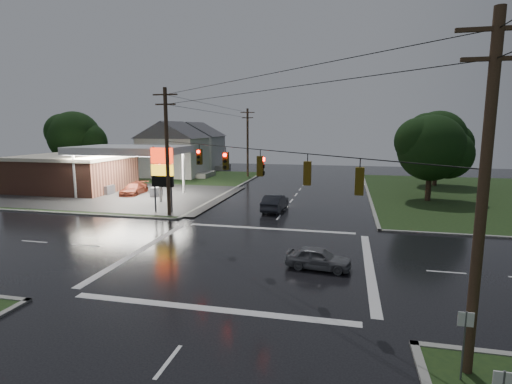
% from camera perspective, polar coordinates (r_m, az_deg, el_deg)
% --- Properties ---
extents(ground, '(120.00, 120.00, 0.00)m').
position_cam_1_polar(ground, '(24.19, -1.15, -9.33)').
color(ground, black).
rests_on(ground, ground).
extents(grass_nw, '(36.00, 36.00, 0.08)m').
position_cam_1_polar(grass_nw, '(58.16, -20.17, 1.13)').
color(grass_nw, '#1B3115').
rests_on(grass_nw, ground).
extents(gas_station, '(26.20, 18.00, 5.60)m').
position_cam_1_polar(gas_station, '(52.55, -23.75, 2.85)').
color(gas_station, '#2D2D2D').
rests_on(gas_station, ground).
extents(pylon_sign, '(2.00, 0.35, 6.00)m').
position_cam_1_polar(pylon_sign, '(36.66, -13.24, 3.23)').
color(pylon_sign, '#59595E').
rests_on(pylon_sign, ground).
extents(utility_pole_nw, '(2.20, 0.32, 11.00)m').
position_cam_1_polar(utility_pole_nw, '(35.19, -12.59, 5.81)').
color(utility_pole_nw, '#382619').
rests_on(utility_pole_nw, ground).
extents(utility_pole_se, '(2.20, 0.32, 11.00)m').
position_cam_1_polar(utility_pole_se, '(13.49, 29.65, -0.48)').
color(utility_pole_se, '#382619').
rests_on(utility_pole_se, ground).
extents(utility_pole_n, '(2.20, 0.32, 10.50)m').
position_cam_1_polar(utility_pole_n, '(62.14, -1.21, 7.21)').
color(utility_pole_n, '#382619').
rests_on(utility_pole_n, ground).
extents(traffic_signals, '(26.87, 26.87, 1.47)m').
position_cam_1_polar(traffic_signals, '(22.94, -1.17, 6.18)').
color(traffic_signals, black).
rests_on(traffic_signals, ground).
extents(house_near, '(11.05, 8.48, 8.60)m').
position_cam_1_polar(house_near, '(64.08, -11.69, 6.13)').
color(house_near, silver).
rests_on(house_near, ground).
extents(house_far, '(11.05, 8.48, 8.60)m').
position_cam_1_polar(house_far, '(75.51, -8.60, 6.67)').
color(house_far, silver).
rests_on(house_far, ground).
extents(tree_nw_behind, '(8.93, 7.60, 10.00)m').
position_cam_1_polar(tree_nw_behind, '(65.45, -24.38, 7.12)').
color(tree_nw_behind, black).
rests_on(tree_nw_behind, ground).
extents(tree_ne_near, '(7.99, 6.80, 8.98)m').
position_cam_1_polar(tree_ne_near, '(45.11, 23.91, 5.75)').
color(tree_ne_near, black).
rests_on(tree_ne_near, ground).
extents(tree_ne_far, '(8.46, 7.20, 9.80)m').
position_cam_1_polar(tree_ne_far, '(57.44, 24.66, 6.91)').
color(tree_ne_far, black).
rests_on(tree_ne_far, ground).
extents(car_north, '(1.93, 4.80, 1.55)m').
position_cam_1_polar(car_north, '(37.08, 2.73, -1.52)').
color(car_north, '#202228').
rests_on(car_north, ground).
extents(car_crossing, '(3.72, 1.85, 1.22)m').
position_cam_1_polar(car_crossing, '(22.44, 8.90, -9.32)').
color(car_crossing, slate).
rests_on(car_crossing, ground).
extents(car_pump, '(2.31, 4.86, 1.37)m').
position_cam_1_polar(car_pump, '(47.90, -17.02, 0.43)').
color(car_pump, maroon).
rests_on(car_pump, ground).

